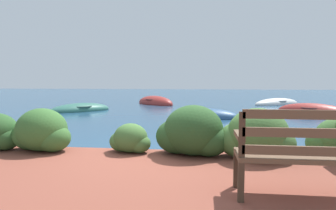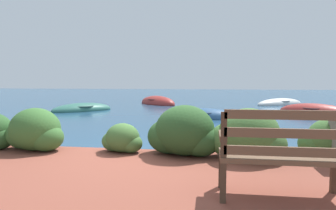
{
  "view_description": "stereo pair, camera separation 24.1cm",
  "coord_description": "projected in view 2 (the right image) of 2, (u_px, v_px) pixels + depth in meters",
  "views": [
    {
      "loc": [
        0.77,
        -5.06,
        1.43
      ],
      "look_at": [
        -0.53,
        6.05,
        0.48
      ],
      "focal_mm": 32.0,
      "sensor_mm": 36.0,
      "label": 1
    },
    {
      "loc": [
        1.01,
        -5.03,
        1.43
      ],
      "look_at": [
        -0.53,
        6.05,
        0.48
      ],
      "focal_mm": 32.0,
      "sensor_mm": 36.0,
      "label": 2
    }
  ],
  "objects": [
    {
      "name": "rowboat_outer",
      "position": [
        158.0,
        103.0,
        17.4
      ],
      "size": [
        2.86,
        2.84,
        0.86
      ],
      "rotation": [
        0.0,
        0.0,
        5.51
      ],
      "color": "#9E2D28",
      "rests_on": "ground_plane"
    },
    {
      "name": "rowboat_mid",
      "position": [
        314.0,
        113.0,
        12.34
      ],
      "size": [
        2.97,
        2.6,
        0.79
      ],
      "rotation": [
        0.0,
        0.0,
        5.64
      ],
      "color": "#9E2D28",
      "rests_on": "ground_plane"
    },
    {
      "name": "hedge_clump_far_right",
      "position": [
        248.0,
        137.0,
        4.54
      ],
      "size": [
        1.15,
        0.83,
        0.78
      ],
      "color": "#426B33",
      "rests_on": "patio_terrace"
    },
    {
      "name": "mooring_buoy",
      "position": [
        255.0,
        120.0,
        9.9
      ],
      "size": [
        0.52,
        0.52,
        0.47
      ],
      "color": "red",
      "rests_on": "ground_plane"
    },
    {
      "name": "hedge_clump_left",
      "position": [
        35.0,
        132.0,
        5.13
      ],
      "size": [
        1.07,
        0.77,
        0.73
      ],
      "color": "#38662D",
      "rests_on": "patio_terrace"
    },
    {
      "name": "rowboat_nearest",
      "position": [
        204.0,
        117.0,
        11.18
      ],
      "size": [
        2.71,
        1.4,
        0.64
      ],
      "rotation": [
        0.0,
        0.0,
        2.99
      ],
      "color": "#2D517A",
      "rests_on": "ground_plane"
    },
    {
      "name": "ground_plane",
      "position": [
        151.0,
        162.0,
        5.22
      ],
      "size": [
        80.0,
        80.0,
        0.0
      ],
      "color": "navy"
    },
    {
      "name": "hedge_clump_right",
      "position": [
        184.0,
        133.0,
        4.8
      ],
      "size": [
        1.19,
        0.85,
        0.81
      ],
      "color": "#284C23",
      "rests_on": "patio_terrace"
    },
    {
      "name": "hedge_clump_centre",
      "position": [
        122.0,
        140.0,
        5.0
      ],
      "size": [
        0.71,
        0.51,
        0.49
      ],
      "color": "#426B33",
      "rests_on": "patio_terrace"
    },
    {
      "name": "hedge_clump_extra",
      "position": [
        331.0,
        141.0,
        4.54
      ],
      "size": [
        0.93,
        0.67,
        0.63
      ],
      "color": "#426B33",
      "rests_on": "patio_terrace"
    },
    {
      "name": "park_bench",
      "position": [
        283.0,
        153.0,
        2.99
      ],
      "size": [
        1.26,
        0.48,
        0.93
      ],
      "rotation": [
        0.0,
        0.0,
        0.04
      ],
      "color": "#433123",
      "rests_on": "patio_terrace"
    },
    {
      "name": "rowboat_far",
      "position": [
        82.0,
        110.0,
        13.77
      ],
      "size": [
        2.76,
        2.82,
        0.63
      ],
      "rotation": [
        0.0,
        0.0,
        0.81
      ],
      "color": "#336B5B",
      "rests_on": "ground_plane"
    },
    {
      "name": "rowboat_distant",
      "position": [
        280.0,
        104.0,
        17.15
      ],
      "size": [
        3.27,
        2.78,
        0.64
      ],
      "rotation": [
        0.0,
        0.0,
        0.63
      ],
      "color": "silver",
      "rests_on": "ground_plane"
    }
  ]
}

